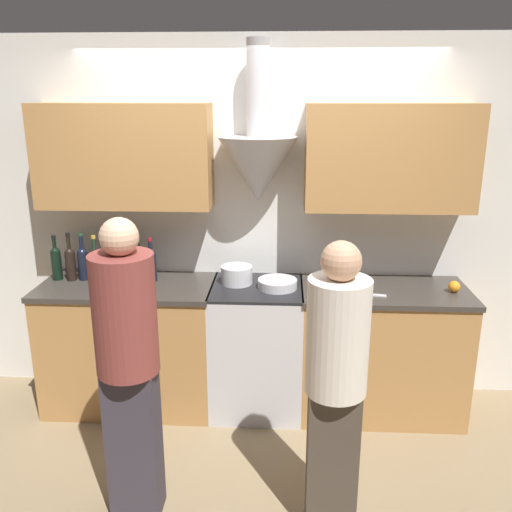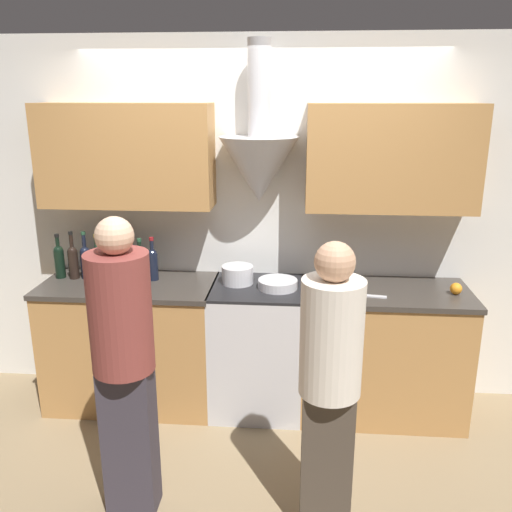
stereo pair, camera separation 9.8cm
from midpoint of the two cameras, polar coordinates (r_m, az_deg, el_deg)
ground_plane at (r=3.89m, az=0.48°, el=-17.82°), size 12.00×12.00×0.00m
wall_back at (r=3.87m, az=1.00°, el=5.65°), size 8.40×0.54×2.60m
counter_left at (r=4.09m, az=-12.22°, el=-8.91°), size 1.22×0.62×0.93m
counter_right at (r=3.98m, az=13.78°, el=-9.78°), size 1.15×0.62×0.93m
stove_range at (r=3.93m, az=0.85°, el=-9.54°), size 0.64×0.60×0.93m
wine_bottle_0 at (r=4.12m, az=-19.37°, el=-0.37°), size 0.07×0.07×0.32m
wine_bottle_1 at (r=4.07m, az=-18.05°, el=-0.42°), size 0.07×0.07×0.35m
wine_bottle_2 at (r=4.05m, az=-16.85°, el=-0.41°), size 0.07×0.07×0.35m
wine_bottle_3 at (r=4.01m, az=-15.64°, el=-0.62°), size 0.07×0.07×0.33m
wine_bottle_4 at (r=3.98m, az=-14.30°, el=-0.39°), size 0.08×0.08×0.35m
wine_bottle_5 at (r=3.96m, az=-12.75°, el=-0.45°), size 0.08×0.08×0.33m
wine_bottle_6 at (r=3.92m, az=-11.37°, el=-0.76°), size 0.07×0.07×0.31m
wine_bottle_7 at (r=3.91m, az=-10.12°, el=-0.68°), size 0.07×0.07×0.31m
stock_pot at (r=3.80m, az=-1.22°, el=-1.98°), size 0.22×0.22×0.13m
mixing_bowl at (r=3.71m, az=3.06°, el=-2.95°), size 0.27×0.27×0.06m
orange_fruit at (r=3.85m, az=21.00°, el=-3.23°), size 0.08×0.08×0.08m
chefs_knife at (r=3.65m, az=12.72°, el=-4.13°), size 0.22×0.06×0.01m
person_foreground_left at (r=2.88m, az=-12.79°, el=-10.36°), size 0.32×0.32×1.65m
person_foreground_right at (r=2.74m, az=8.81°, el=-12.71°), size 0.30×0.30×1.57m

